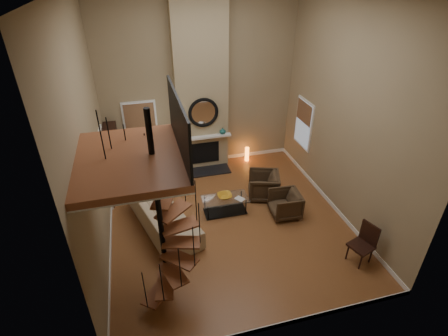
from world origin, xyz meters
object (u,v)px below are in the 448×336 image
object	(u,v)px
hutch	(114,153)
side_chair	(364,242)
sofa	(163,215)
armchair_far	(288,204)
floor_lamp	(163,144)
armchair_near	(266,186)
accent_lamp	(247,154)
coffee_table	(225,203)

from	to	relation	value
hutch	side_chair	size ratio (longest dim) A/B	1.78
sofa	armchair_far	distance (m)	3.30
hutch	floor_lamp	world-z (taller)	hutch
armchair_near	accent_lamp	xyz separation A→B (m)	(0.11, 2.13, -0.10)
sofa	armchair_near	world-z (taller)	sofa
sofa	accent_lamp	world-z (taller)	sofa
hutch	floor_lamp	size ratio (longest dim) A/B	1.03
armchair_near	side_chair	size ratio (longest dim) A/B	0.87
hutch	armchair_near	xyz separation A→B (m)	(4.17, -1.99, -0.60)
sofa	side_chair	bearing A→B (deg)	-135.01
floor_lamp	side_chair	world-z (taller)	floor_lamp
coffee_table	floor_lamp	xyz separation A→B (m)	(-1.38, 1.77, 1.13)
sofa	coffee_table	xyz separation A→B (m)	(1.69, 0.19, -0.11)
sofa	side_chair	size ratio (longest dim) A/B	2.62
armchair_near	side_chair	bearing A→B (deg)	40.36
armchair_near	floor_lamp	world-z (taller)	floor_lamp
hutch	armchair_near	distance (m)	4.66
hutch	floor_lamp	xyz separation A→B (m)	(1.44, -0.65, 0.46)
armchair_far	armchair_near	bearing A→B (deg)	-162.41
armchair_far	side_chair	world-z (taller)	side_chair
hutch	accent_lamp	world-z (taller)	hutch
floor_lamp	side_chair	xyz separation A→B (m)	(3.94, -4.26, -0.89)
hutch	floor_lamp	bearing A→B (deg)	-24.16
armchair_near	accent_lamp	world-z (taller)	armchair_near
armchair_far	coffee_table	xyz separation A→B (m)	(-1.59, 0.53, -0.07)
armchair_far	floor_lamp	size ratio (longest dim) A/B	0.45
armchair_far	side_chair	size ratio (longest dim) A/B	0.78
coffee_table	floor_lamp	bearing A→B (deg)	127.96
side_chair	accent_lamp	bearing A→B (deg)	102.32
floor_lamp	sofa	bearing A→B (deg)	-99.05
hutch	accent_lamp	bearing A→B (deg)	1.85
hutch	accent_lamp	size ratio (longest dim) A/B	3.59
hutch	sofa	distance (m)	2.90
coffee_table	side_chair	distance (m)	3.58
armchair_far	coffee_table	bearing A→B (deg)	-104.89
armchair_near	floor_lamp	bearing A→B (deg)	-98.34
floor_lamp	coffee_table	bearing A→B (deg)	-52.04
hutch	side_chair	world-z (taller)	hutch
sofa	accent_lamp	distance (m)	4.18
hutch	armchair_far	world-z (taller)	hutch
armchair_far	accent_lamp	size ratio (longest dim) A/B	1.57
armchair_far	coffee_table	world-z (taller)	armchair_far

